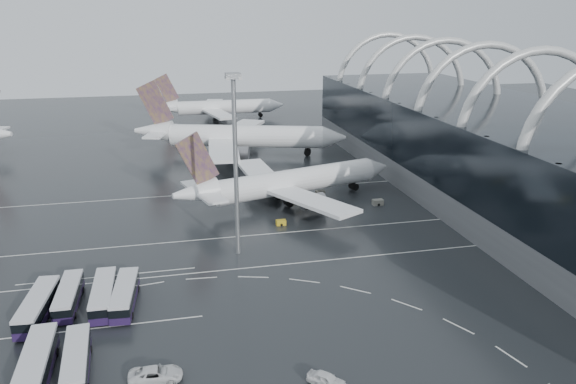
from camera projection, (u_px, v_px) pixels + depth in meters
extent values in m
plane|color=black|center=(254.00, 262.00, 96.16)|extent=(420.00, 420.00, 0.00)
cube|color=slate|center=(509.00, 187.00, 126.85)|extent=(42.00, 160.00, 6.00)
cube|color=black|center=(515.00, 144.00, 123.77)|extent=(42.00, 160.00, 14.00)
torus|color=silver|center=(533.00, 133.00, 111.18)|extent=(33.80, 1.80, 33.80)
torus|color=silver|center=(481.00, 116.00, 128.81)|extent=(33.80, 1.80, 33.80)
torus|color=silver|center=(442.00, 103.00, 146.44)|extent=(33.80, 1.80, 33.80)
torus|color=silver|center=(411.00, 93.00, 164.06)|extent=(33.80, 1.80, 33.80)
torus|color=silver|center=(386.00, 85.00, 181.69)|extent=(33.80, 1.80, 33.80)
cube|color=silver|center=(256.00, 267.00, 94.30)|extent=(120.00, 0.25, 0.01)
cube|color=silver|center=(243.00, 236.00, 107.29)|extent=(120.00, 0.25, 0.01)
cube|color=silver|center=(226.00, 192.00, 133.26)|extent=(120.00, 0.25, 0.01)
cube|color=silver|center=(99.00, 328.00, 76.26)|extent=(28.00, 0.25, 0.01)
cube|color=silver|center=(108.00, 276.00, 91.10)|extent=(28.00, 0.25, 0.01)
cylinder|color=white|center=(297.00, 181.00, 125.89)|extent=(38.85, 16.14, 5.40)
cone|color=white|center=(376.00, 168.00, 136.19)|extent=(6.89, 6.76, 5.40)
cone|color=white|center=(195.00, 193.00, 114.42)|extent=(10.46, 7.81, 5.40)
cube|color=#3B1969|center=(197.00, 160.00, 112.73)|extent=(8.77, 3.06, 11.45)
cube|color=white|center=(203.00, 191.00, 115.29)|extent=(8.74, 17.27, 0.47)
cube|color=white|center=(310.00, 200.00, 114.65)|extent=(16.80, 23.59, 0.75)
cube|color=white|center=(259.00, 173.00, 134.01)|extent=(8.27, 23.72, 0.75)
cylinder|color=slate|center=(313.00, 201.00, 119.18)|extent=(5.81, 4.48, 3.17)
cylinder|color=slate|center=(276.00, 181.00, 133.11)|extent=(5.81, 4.48, 3.17)
cube|color=black|center=(282.00, 199.00, 125.31)|extent=(12.41, 8.87, 2.05)
cylinder|color=white|center=(247.00, 136.00, 165.98)|extent=(45.00, 19.35, 6.48)
cone|color=white|center=(334.00, 138.00, 164.19)|extent=(8.31, 8.16, 6.48)
cone|color=white|center=(153.00, 131.00, 167.57)|extent=(12.58, 9.46, 6.48)
cube|color=#3B1969|center=(155.00, 103.00, 164.95)|extent=(10.50, 3.78, 13.74)
cube|color=white|center=(161.00, 131.00, 167.42)|extent=(10.68, 20.71, 0.56)
cube|color=white|center=(223.00, 149.00, 153.24)|extent=(10.21, 28.52, 0.89)
cube|color=white|center=(239.00, 129.00, 179.75)|extent=(20.38, 28.24, 0.89)
cylinder|color=slate|center=(238.00, 153.00, 157.34)|extent=(6.99, 5.43, 3.80)
cylinder|color=slate|center=(248.00, 138.00, 176.43)|extent=(6.99, 5.43, 3.80)
cube|color=black|center=(232.00, 151.00, 167.66)|extent=(14.92, 10.75, 2.46)
cylinder|color=white|center=(224.00, 107.00, 222.12)|extent=(36.30, 5.49, 5.41)
cone|color=white|center=(276.00, 105.00, 226.58)|extent=(5.61, 5.42, 5.41)
cone|color=white|center=(166.00, 107.00, 216.99)|extent=(9.34, 5.43, 5.41)
cube|color=#3B1969|center=(167.00, 89.00, 215.06)|extent=(8.99, 0.58, 11.48)
cube|color=white|center=(170.00, 106.00, 217.38)|extent=(4.23, 16.81, 0.47)
cube|color=white|center=(218.00, 114.00, 210.68)|extent=(11.29, 24.19, 0.75)
cube|color=white|center=(212.00, 104.00, 232.32)|extent=(11.20, 24.18, 0.75)
cylinder|color=slate|center=(225.00, 116.00, 214.83)|extent=(5.14, 3.18, 3.17)
cylinder|color=slate|center=(220.00, 109.00, 230.41)|extent=(5.14, 3.18, 3.17)
cube|color=black|center=(215.00, 117.00, 222.48)|extent=(11.21, 6.00, 2.05)
cube|color=#21123B|center=(39.00, 312.00, 78.56)|extent=(4.14, 13.45, 1.12)
cube|color=black|center=(37.00, 304.00, 78.19)|extent=(4.17, 13.19, 1.32)
cube|color=silver|center=(37.00, 298.00, 77.91)|extent=(4.14, 13.45, 0.46)
cylinder|color=black|center=(41.00, 330.00, 74.87)|extent=(0.45, 1.05, 1.02)
cylinder|color=black|center=(19.00, 331.00, 74.52)|extent=(0.45, 1.05, 1.02)
cylinder|color=black|center=(57.00, 299.00, 82.86)|extent=(0.45, 1.05, 1.02)
cylinder|color=black|center=(37.00, 300.00, 82.50)|extent=(0.45, 1.05, 1.02)
cube|color=#21123B|center=(69.00, 301.00, 81.72)|extent=(2.95, 12.15, 1.02)
cube|color=black|center=(68.00, 294.00, 81.37)|extent=(3.00, 11.91, 1.21)
cube|color=silver|center=(68.00, 289.00, 81.12)|extent=(2.95, 12.15, 0.42)
cylinder|color=black|center=(75.00, 315.00, 78.47)|extent=(0.35, 0.94, 0.93)
cylinder|color=black|center=(55.00, 317.00, 77.98)|extent=(0.35, 0.94, 0.93)
cylinder|color=black|center=(83.00, 290.00, 85.69)|extent=(0.35, 0.94, 0.93)
cylinder|color=black|center=(65.00, 291.00, 85.19)|extent=(0.35, 0.94, 0.93)
cube|color=#21123B|center=(104.00, 300.00, 81.84)|extent=(2.98, 12.84, 1.08)
cube|color=black|center=(103.00, 293.00, 81.48)|extent=(3.04, 12.59, 1.28)
cube|color=silver|center=(103.00, 287.00, 81.21)|extent=(2.98, 12.84, 0.44)
cylinder|color=black|center=(112.00, 315.00, 78.43)|extent=(0.35, 0.99, 0.99)
cylinder|color=black|center=(91.00, 318.00, 77.87)|extent=(0.35, 0.99, 0.99)
cylinder|color=black|center=(116.00, 288.00, 86.05)|extent=(0.35, 0.99, 0.99)
cylinder|color=black|center=(97.00, 290.00, 85.50)|extent=(0.35, 0.99, 0.99)
cube|color=#21123B|center=(125.00, 300.00, 81.90)|extent=(3.75, 12.77, 1.07)
cube|color=black|center=(125.00, 293.00, 81.55)|extent=(3.78, 12.52, 1.26)
cube|color=silver|center=(124.00, 287.00, 81.28)|extent=(3.75, 12.77, 0.44)
cylinder|color=black|center=(132.00, 315.00, 78.42)|extent=(0.41, 0.99, 0.97)
cylinder|color=black|center=(112.00, 317.00, 78.04)|extent=(0.41, 0.99, 0.97)
cylinder|color=black|center=(138.00, 289.00, 86.01)|extent=(0.41, 0.99, 0.97)
cylinder|color=black|center=(120.00, 290.00, 85.63)|extent=(0.41, 0.99, 0.97)
cube|color=#21123B|center=(37.00, 372.00, 65.38)|extent=(3.27, 13.79, 1.16)
cube|color=black|center=(36.00, 363.00, 64.99)|extent=(3.32, 13.52, 1.37)
cube|color=silver|center=(35.00, 356.00, 64.71)|extent=(3.27, 13.79, 0.48)
cylinder|color=black|center=(57.00, 352.00, 69.91)|extent=(0.39, 1.06, 1.06)
cylinder|color=black|center=(31.00, 355.00, 69.25)|extent=(0.39, 1.06, 1.06)
cube|color=#21123B|center=(77.00, 367.00, 66.56)|extent=(3.48, 12.39, 1.04)
cube|color=black|center=(76.00, 358.00, 66.21)|extent=(3.52, 12.14, 1.22)
cube|color=silver|center=(75.00, 352.00, 65.96)|extent=(3.48, 12.39, 0.42)
cylinder|color=black|center=(91.00, 349.00, 70.61)|extent=(0.39, 0.96, 0.94)
cylinder|color=black|center=(68.00, 353.00, 69.90)|extent=(0.39, 0.96, 0.94)
imported|color=white|center=(156.00, 374.00, 65.10)|extent=(6.35, 3.13, 1.73)
imported|color=white|center=(326.00, 379.00, 64.38)|extent=(4.64, 4.41, 1.56)
cylinder|color=gray|center=(236.00, 170.00, 95.06)|extent=(0.77, 0.77, 30.79)
cube|color=gray|center=(233.00, 76.00, 90.21)|extent=(2.42, 2.42, 0.88)
cube|color=silver|center=(233.00, 78.00, 90.32)|extent=(2.20, 2.20, 0.44)
cube|color=slate|center=(320.00, 193.00, 130.90)|extent=(2.14, 1.26, 1.17)
cube|color=gold|center=(281.00, 222.00, 112.70)|extent=(1.95, 1.15, 1.06)
cube|color=slate|center=(378.00, 202.00, 124.30)|extent=(2.32, 1.37, 1.26)
cube|color=gold|center=(296.00, 196.00, 128.13)|extent=(2.35, 1.39, 1.28)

